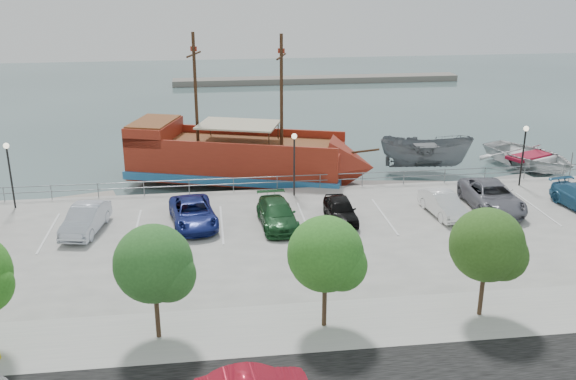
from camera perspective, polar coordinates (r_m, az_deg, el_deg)
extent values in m
plane|color=#314848|center=(37.59, 1.91, -5.26)|extent=(160.00, 160.00, 0.00)
cube|color=#9C9C9A|center=(28.43, 5.24, -11.75)|extent=(100.00, 4.00, 0.05)
cylinder|color=slate|center=(44.06, 0.32, 1.26)|extent=(50.00, 0.06, 0.06)
cylinder|color=slate|center=(44.19, 0.31, 0.76)|extent=(50.00, 0.06, 0.06)
cube|color=#6D685C|center=(91.34, 2.59, 9.78)|extent=(40.00, 3.00, 0.80)
cube|color=maroon|center=(48.07, -4.59, 2.65)|extent=(16.44, 9.49, 2.55)
cube|color=#276AA2|center=(48.31, -4.56, 1.70)|extent=(16.81, 9.86, 0.59)
cone|color=maroon|center=(46.65, 5.72, 2.09)|extent=(4.43, 5.45, 4.71)
cube|color=maroon|center=(49.55, -11.83, 5.16)|extent=(4.31, 5.57, 1.37)
cube|color=brown|center=(49.38, -11.89, 5.99)|extent=(4.00, 5.14, 0.12)
cube|color=brown|center=(47.58, -4.06, 4.15)|extent=(13.46, 8.02, 0.15)
cube|color=maroon|center=(49.83, -3.95, 5.20)|extent=(15.00, 5.00, 0.69)
cube|color=maroon|center=(45.44, -5.40, 3.76)|extent=(15.00, 5.00, 0.69)
cylinder|color=#382111|center=(46.05, -0.59, 8.75)|extent=(0.30, 0.30, 8.04)
cylinder|color=#382111|center=(47.66, -8.23, 8.92)|extent=(0.30, 0.30, 8.04)
cylinder|color=#382111|center=(45.66, -0.60, 11.78)|extent=(1.03, 2.84, 0.14)
cylinder|color=#382111|center=(47.29, -8.37, 11.85)|extent=(1.03, 2.84, 0.14)
cube|color=#BEB290|center=(47.30, -4.45, 5.82)|extent=(6.56, 5.29, 0.12)
cylinder|color=#382111|center=(46.27, 6.62, 3.43)|extent=(2.37, 0.90, 0.58)
imported|color=slate|center=(51.92, 12.12, 2.99)|extent=(7.63, 4.70, 2.77)
imported|color=silver|center=(55.36, 20.67, 2.59)|extent=(8.52, 9.69, 1.67)
cube|color=gray|center=(46.63, -19.05, -1.10)|extent=(6.81, 3.56, 0.37)
cube|color=#66605C|center=(47.49, 9.26, 0.16)|extent=(8.07, 3.38, 0.45)
cube|color=gray|center=(50.33, 18.03, 0.50)|extent=(6.87, 3.35, 0.38)
cylinder|color=slate|center=(49.24, 23.82, 1.78)|extent=(0.09, 0.09, 2.32)
cylinder|color=black|center=(43.91, -23.40, 0.98)|extent=(0.12, 0.12, 4.00)
sphere|color=#FFF2CC|center=(43.35, -23.77, 3.62)|extent=(0.36, 0.36, 0.36)
cylinder|color=black|center=(42.52, 0.55, 2.06)|extent=(0.12, 0.12, 4.00)
sphere|color=#FFF2CC|center=(41.94, 0.56, 4.80)|extent=(0.36, 0.36, 0.36)
cylinder|color=black|center=(47.37, 20.12, 2.68)|extent=(0.12, 0.12, 4.00)
sphere|color=#FFF2CC|center=(46.86, 20.41, 5.14)|extent=(0.36, 0.36, 0.36)
cylinder|color=#473321|center=(27.41, -11.55, -10.74)|extent=(0.20, 0.20, 2.20)
sphere|color=#255420|center=(26.34, -11.88, -6.41)|extent=(3.20, 3.20, 3.20)
sphere|color=#255420|center=(26.20, -10.55, -7.44)|extent=(2.20, 2.20, 2.20)
cylinder|color=#473321|center=(27.70, 3.26, -10.00)|extent=(0.20, 0.20, 2.20)
sphere|color=#2B661F|center=(26.65, 3.35, -5.69)|extent=(3.20, 3.20, 3.20)
sphere|color=#2B661F|center=(26.67, 4.73, -6.66)|extent=(2.20, 2.20, 2.20)
cylinder|color=#473321|center=(29.69, 16.82, -8.73)|extent=(0.20, 0.20, 2.20)
sphere|color=#294E19|center=(28.71, 17.26, -4.67)|extent=(3.20, 3.20, 3.20)
sphere|color=#294E19|center=(28.87, 18.52, -5.54)|extent=(2.20, 2.20, 2.20)
imported|color=silver|center=(38.89, -17.56, -2.50)|extent=(2.46, 4.92, 1.55)
imported|color=navy|center=(38.51, -8.42, -2.02)|extent=(3.21, 5.66, 1.49)
imported|color=#1A4A24|center=(37.99, -0.97, -2.14)|extent=(2.32, 5.11, 1.45)
imported|color=black|center=(38.83, 4.69, -1.75)|extent=(1.71, 4.17, 1.42)
imported|color=white|center=(40.73, 13.64, -1.21)|extent=(1.94, 4.47, 1.43)
imported|color=slate|center=(42.54, 17.67, -0.53)|extent=(3.06, 6.15, 1.67)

